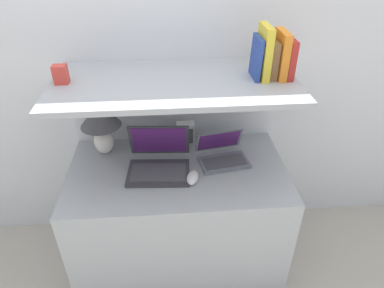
{
  "coord_description": "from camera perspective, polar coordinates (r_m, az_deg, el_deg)",
  "views": [
    {
      "loc": [
        -0.04,
        -1.16,
        1.89
      ],
      "look_at": [
        0.08,
        0.34,
        0.91
      ],
      "focal_mm": 32.0,
      "sensor_mm": 36.0,
      "label": 1
    }
  ],
  "objects": [
    {
      "name": "laptop_small",
      "position": [
        1.94,
        5.07,
        -1.83
      ],
      "size": [
        0.3,
        0.26,
        0.16
      ],
      "color": "slate",
      "rests_on": "desk"
    },
    {
      "name": "desk",
      "position": [
        2.13,
        -2.18,
        -12.19
      ],
      "size": [
        1.2,
        0.68,
        0.74
      ],
      "color": "#999EA3",
      "rests_on": "ground_plane"
    },
    {
      "name": "laptop_large",
      "position": [
        1.87,
        -5.55,
        -2.93
      ],
      "size": [
        0.35,
        0.32,
        0.23
      ],
      "color": "#333338",
      "rests_on": "desk"
    },
    {
      "name": "book_yellow",
      "position": [
        1.72,
        11.95,
        14.75
      ],
      "size": [
        0.04,
        0.17,
        0.25
      ],
      "color": "gold",
      "rests_on": "shelf"
    },
    {
      "name": "shelf",
      "position": [
        1.71,
        -2.91,
        10.23
      ],
      "size": [
        1.2,
        0.61,
        0.03
      ],
      "color": "#999EA3",
      "rests_on": "back_riser"
    },
    {
      "name": "wall_back",
      "position": [
        2.02,
        -3.26,
        13.21
      ],
      "size": [
        6.0,
        0.05,
        2.4
      ],
      "color": "silver",
      "rests_on": "ground_plane"
    },
    {
      "name": "router_box",
      "position": [
        2.06,
        -1.09,
        1.75
      ],
      "size": [
        0.11,
        0.07,
        0.14
      ],
      "color": "white",
      "rests_on": "desk"
    },
    {
      "name": "book_orange",
      "position": [
        1.75,
        14.59,
        14.24
      ],
      "size": [
        0.04,
        0.17,
        0.22
      ],
      "color": "orange",
      "rests_on": "shelf"
    },
    {
      "name": "back_riser",
      "position": [
        2.26,
        -2.75,
        -1.5
      ],
      "size": [
        1.2,
        0.04,
        1.21
      ],
      "color": "silver",
      "rests_on": "ground_plane"
    },
    {
      "name": "table_lamp",
      "position": [
        1.97,
        -15.0,
        3.75
      ],
      "size": [
        0.23,
        0.23,
        0.32
      ],
      "color": "white",
      "rests_on": "desk"
    },
    {
      "name": "computer_mouse",
      "position": [
        1.8,
        0.09,
        -5.63
      ],
      "size": [
        0.08,
        0.12,
        0.04
      ],
      "color": "white",
      "rests_on": "desk"
    },
    {
      "name": "book_red",
      "position": [
        1.77,
        15.71,
        13.68
      ],
      "size": [
        0.03,
        0.16,
        0.19
      ],
      "color": "#A82823",
      "rests_on": "shelf"
    },
    {
      "name": "shelf_gadget",
      "position": [
        1.75,
        -21.04,
        10.78
      ],
      "size": [
        0.06,
        0.05,
        0.09
      ],
      "color": "#CC3D33",
      "rests_on": "shelf"
    },
    {
      "name": "book_brown",
      "position": [
        1.75,
        13.18,
        13.62
      ],
      "size": [
        0.03,
        0.13,
        0.18
      ],
      "color": "brown",
      "rests_on": "shelf"
    },
    {
      "name": "book_blue",
      "position": [
        1.72,
        10.67,
        13.98
      ],
      "size": [
        0.03,
        0.15,
        0.2
      ],
      "color": "#284293",
      "rests_on": "shelf"
    }
  ]
}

